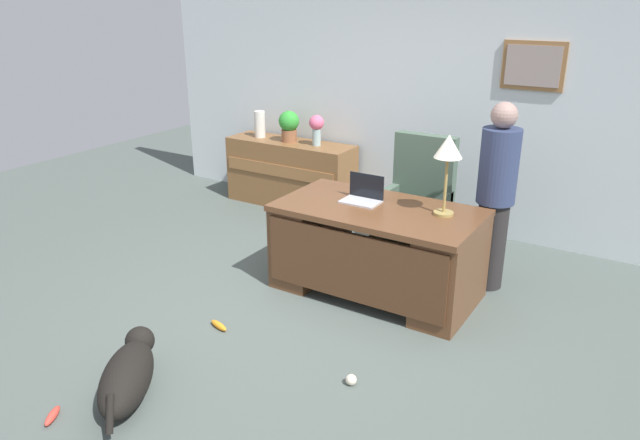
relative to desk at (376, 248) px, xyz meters
name	(u,v)px	position (x,y,z in m)	size (l,w,h in m)	color
ground_plane	(301,320)	(-0.28, -0.73, -0.41)	(12.00, 12.00, 0.00)	#4C5651
back_wall	(436,101)	(-0.27, 1.87, 0.94)	(7.00, 0.16, 2.70)	silver
desk	(376,248)	(0.00, 0.00, 0.00)	(1.67, 0.91, 0.77)	brown
credenza	(291,173)	(-1.91, 1.52, -0.02)	(1.58, 0.50, 0.78)	brown
armchair	(416,207)	(-0.01, 0.86, 0.10)	(0.60, 0.59, 1.19)	#475B4C
person_standing	(496,196)	(0.78, 0.65, 0.42)	(0.32, 0.32, 1.62)	#262323
dog_lying	(128,374)	(-0.69, -2.09, -0.26)	(0.66, 0.79, 0.30)	black
laptop	(363,195)	(-0.19, 0.10, 0.41)	(0.32, 0.22, 0.22)	#B2B5BA
desk_lamp	(448,152)	(0.52, 0.15, 0.87)	(0.22, 0.22, 0.65)	#9E8447
vase_with_flowers	(317,127)	(-1.54, 1.52, 0.59)	(0.17, 0.17, 0.35)	#99B5B6
vase_empty	(260,124)	(-2.35, 1.52, 0.53)	(0.13, 0.13, 0.32)	silver
potted_plant	(289,125)	(-1.92, 1.52, 0.57)	(0.24, 0.24, 0.36)	brown
dog_toy_ball	(351,380)	(0.47, -1.25, -0.38)	(0.07, 0.07, 0.07)	beige
dog_toy_bone	(52,416)	(-0.90, -2.51, -0.39)	(0.18, 0.05, 0.05)	#E53F33
dog_toy_plush	(219,325)	(-0.74, -1.17, -0.39)	(0.19, 0.05, 0.05)	orange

